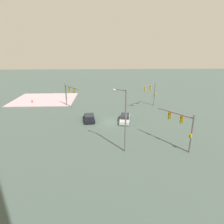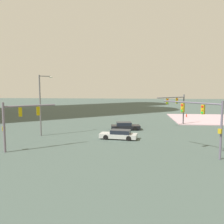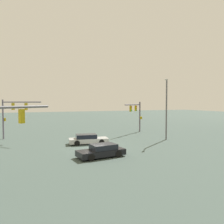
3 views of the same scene
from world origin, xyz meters
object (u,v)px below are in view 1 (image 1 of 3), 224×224
(traffic_signal_near_corner, at_px, (183,124))
(traffic_signal_cross_street, at_px, (69,91))
(sedan_car_approaching, at_px, (125,118))
(streetlamp_curved_arm, at_px, (124,117))
(sedan_car_waiting_far, at_px, (89,118))
(fire_hydrant_on_curb, at_px, (32,101))
(traffic_signal_opposite_side, at_px, (151,90))

(traffic_signal_near_corner, height_order, traffic_signal_cross_street, traffic_signal_cross_street)
(sedan_car_approaching, bearing_deg, traffic_signal_cross_street, -120.29)
(sedan_car_approaching, bearing_deg, streetlamp_curved_arm, 1.42)
(streetlamp_curved_arm, bearing_deg, sedan_car_waiting_far, -24.29)
(streetlamp_curved_arm, distance_m, fire_hydrant_on_curb, 31.92)
(streetlamp_curved_arm, relative_size, sedan_car_waiting_far, 1.78)
(streetlamp_curved_arm, bearing_deg, sedan_car_approaching, -56.62)
(traffic_signal_cross_street, xyz_separation_m, streetlamp_curved_arm, (-10.50, 20.18, 1.05))
(streetlamp_curved_arm, distance_m, sedan_car_waiting_far, 13.24)
(traffic_signal_cross_street, height_order, fire_hydrant_on_curb, traffic_signal_cross_street)
(traffic_signal_cross_street, xyz_separation_m, sedan_car_approaching, (-11.81, 9.43, -3.17))
(sedan_car_approaching, height_order, fire_hydrant_on_curb, sedan_car_approaching)
(traffic_signal_near_corner, distance_m, sedan_car_waiting_far, 17.45)
(streetlamp_curved_arm, relative_size, fire_hydrant_on_curb, 11.77)
(traffic_signal_near_corner, relative_size, sedan_car_approaching, 1.05)
(traffic_signal_cross_street, bearing_deg, traffic_signal_opposite_side, 50.63)
(traffic_signal_cross_street, bearing_deg, sedan_car_waiting_far, -7.11)
(traffic_signal_opposite_side, relative_size, traffic_signal_cross_street, 1.04)
(streetlamp_curved_arm, bearing_deg, fire_hydrant_on_curb, -9.17)
(traffic_signal_near_corner, relative_size, sedan_car_waiting_far, 1.12)
(fire_hydrant_on_curb, bearing_deg, traffic_signal_near_corner, 140.09)
(streetlamp_curved_arm, xyz_separation_m, sedan_car_approaching, (-1.30, -10.75, -4.22))
(traffic_signal_near_corner, xyz_separation_m, fire_hydrant_on_curb, (28.36, -23.72, -3.06))
(traffic_signal_near_corner, bearing_deg, fire_hydrant_on_curb, 14.22)
(fire_hydrant_on_curb, bearing_deg, traffic_signal_opposite_side, 170.91)
(traffic_signal_near_corner, distance_m, streetlamp_curved_arm, 7.92)
(traffic_signal_opposite_side, xyz_separation_m, sedan_car_waiting_far, (13.42, 8.13, -3.37))
(traffic_signal_opposite_side, height_order, fire_hydrant_on_curb, traffic_signal_opposite_side)
(sedan_car_waiting_far, bearing_deg, traffic_signal_near_corner, -136.81)
(traffic_signal_near_corner, height_order, streetlamp_curved_arm, streetlamp_curved_arm)
(traffic_signal_near_corner, xyz_separation_m, sedan_car_waiting_far, (13.19, -11.02, -2.97))
(sedan_car_waiting_far, distance_m, fire_hydrant_on_curb, 19.78)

